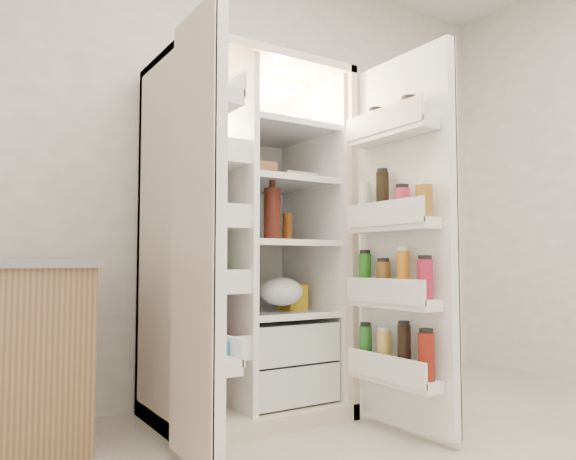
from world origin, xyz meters
TOP-DOWN VIEW (x-y plane):
  - wall_back at (0.00, 2.00)m, footprint 4.00×0.02m
  - refrigerator at (-0.17, 1.65)m, footprint 0.92×0.70m
  - freezer_door at (-0.68, 1.05)m, footprint 0.15×0.40m
  - fridge_door at (0.30, 0.96)m, footprint 0.17×0.58m

SIDE VIEW (x-z plane):
  - refrigerator at x=-0.17m, z-range -0.15..1.65m
  - fridge_door at x=0.30m, z-range 0.01..1.73m
  - freezer_door at x=-0.68m, z-range 0.03..1.75m
  - wall_back at x=0.00m, z-range 0.00..2.70m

